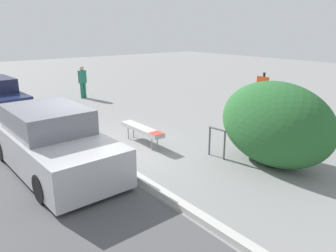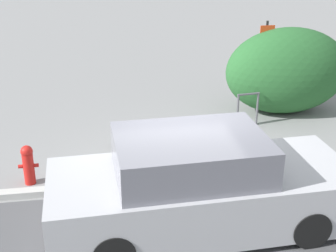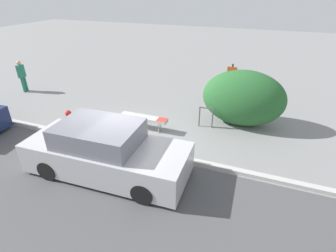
# 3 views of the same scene
# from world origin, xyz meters

# --- Properties ---
(ground_plane) EXTENTS (60.00, 60.00, 0.00)m
(ground_plane) POSITION_xyz_m (0.00, 0.00, 0.00)
(ground_plane) COLOR gray
(curb) EXTENTS (60.00, 0.20, 0.13)m
(curb) POSITION_xyz_m (0.00, 0.00, 0.07)
(curb) COLOR #B7B7B2
(curb) RESTS_ON ground_plane
(bench) EXTENTS (1.86, 0.36, 0.53)m
(bench) POSITION_xyz_m (0.01, 1.47, 0.45)
(bench) COLOR #99999E
(bench) RESTS_ON ground_plane
(bike_rack) EXTENTS (0.55, 0.11, 0.83)m
(bike_rack) POSITION_xyz_m (2.16, 2.47, 0.50)
(bike_rack) COLOR #515156
(bike_rack) RESTS_ON ground_plane
(sign_post) EXTENTS (0.36, 0.08, 2.30)m
(sign_post) POSITION_xyz_m (2.82, 3.38, 1.38)
(sign_post) COLOR black
(sign_post) RESTS_ON ground_plane
(fire_hydrant) EXTENTS (0.36, 0.22, 0.77)m
(fire_hydrant) POSITION_xyz_m (-2.63, 0.47, 0.41)
(fire_hydrant) COLOR red
(fire_hydrant) RESTS_ON ground_plane
(shrub_hedge) EXTENTS (3.11, 1.75, 2.16)m
(shrub_hedge) POSITION_xyz_m (3.37, 3.23, 1.08)
(shrub_hedge) COLOR #28602D
(shrub_hedge) RESTS_ON ground_plane
(parked_car_near) EXTENTS (4.71, 1.97, 1.55)m
(parked_car_near) POSITION_xyz_m (0.15, -1.30, 0.69)
(parked_car_near) COLOR black
(parked_car_near) RESTS_ON ground_plane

